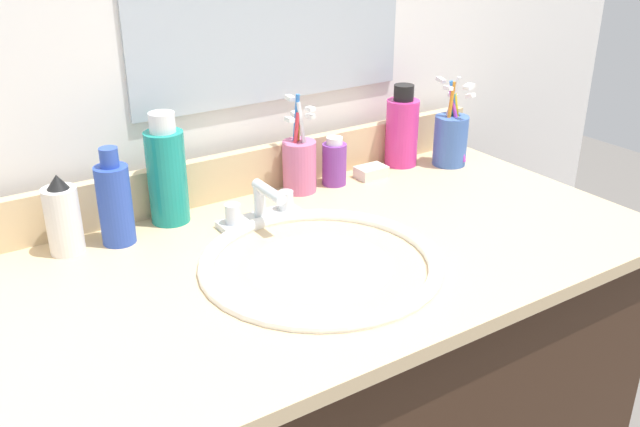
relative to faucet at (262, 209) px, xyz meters
The scene contains 13 objects.
countertop 0.16m from the faucet, 76.05° to the right, with size 1.16×0.61×0.02m, color #D1B284.
backsplash 0.15m from the faucet, 75.15° to the left, with size 1.16×0.02×0.09m, color #D1B284.
back_wall 0.26m from the faucet, 79.52° to the left, with size 2.26×0.04×1.30m, color white.
sink_basin 0.20m from the faucet, 90.00° to the right, with size 0.39×0.39×0.11m.
faucet is the anchor object (origin of this frame).
bottle_cream_purple 0.24m from the faucet, 21.51° to the left, with size 0.05×0.05×0.10m.
bottle_mouthwash_teal 0.18m from the faucet, 142.83° to the left, with size 0.07×0.07×0.20m.
bottle_lotion_white 0.34m from the faucet, 166.21° to the left, with size 0.06×0.06×0.14m.
bottle_shampoo_blue 0.26m from the faucet, 164.44° to the left, with size 0.06×0.06×0.17m.
bottle_soap_pink 0.43m from the faucet, 14.12° to the left, with size 0.07×0.07×0.18m.
cup_blue_plastic 0.50m from the faucet, ahead, with size 0.08×0.09×0.20m.
cup_pink 0.17m from the faucet, 34.00° to the left, with size 0.07×0.07×0.20m.
soap_bar 0.32m from the faucet, 13.72° to the left, with size 0.06×0.04×0.02m, color white.
Camera 1 is at (-0.59, -0.87, 1.32)m, focal length 39.29 mm.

